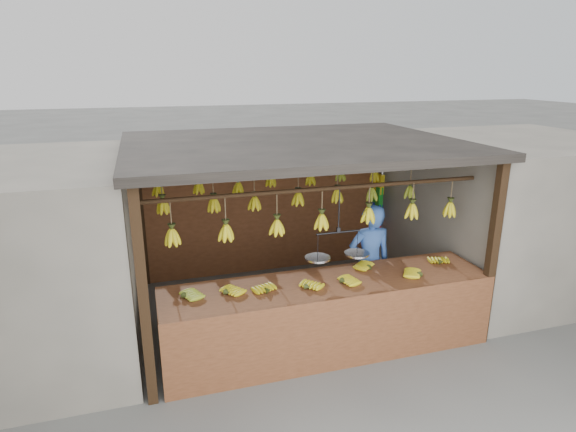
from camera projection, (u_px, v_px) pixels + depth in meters
name	position (u px, v px, depth m)	size (l,w,h in m)	color
ground	(294.00, 308.00, 6.89)	(80.00, 80.00, 0.00)	#5B5B57
stall	(287.00, 169.00, 6.62)	(4.30, 3.30, 2.40)	black
neighbor_right	(512.00, 211.00, 7.56)	(3.00, 3.00, 2.30)	slate
counter	(332.00, 301.00, 5.57)	(3.92, 0.89, 0.96)	brown
hanging_bananas	(295.00, 199.00, 6.41)	(3.61, 2.24, 0.37)	gold
balance_scale	(338.00, 253.00, 5.69)	(0.79, 0.30, 0.85)	black
vendor	(369.00, 263.00, 6.43)	(0.59, 0.39, 1.62)	#3359A5
bag_bundles	(377.00, 205.00, 8.37)	(0.08, 0.26, 1.14)	yellow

